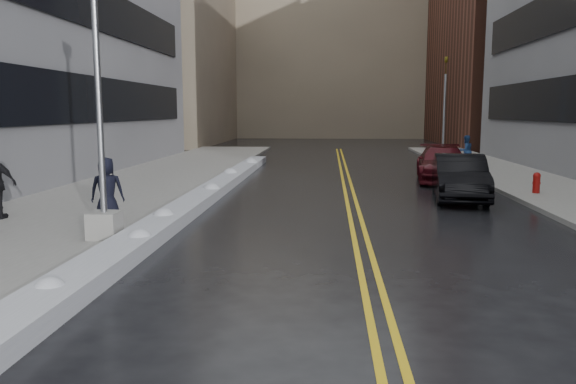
% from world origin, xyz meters
% --- Properties ---
extents(ground, '(160.00, 160.00, 0.00)m').
position_xyz_m(ground, '(0.00, 0.00, 0.00)').
color(ground, black).
rests_on(ground, ground).
extents(sidewalk_west, '(5.50, 50.00, 0.15)m').
position_xyz_m(sidewalk_west, '(-5.75, 10.00, 0.07)').
color(sidewalk_west, gray).
rests_on(sidewalk_west, ground).
extents(sidewalk_east, '(4.00, 50.00, 0.15)m').
position_xyz_m(sidewalk_east, '(10.00, 10.00, 0.07)').
color(sidewalk_east, gray).
rests_on(sidewalk_east, ground).
extents(lane_line_left, '(0.12, 50.00, 0.01)m').
position_xyz_m(lane_line_left, '(2.35, 10.00, 0.00)').
color(lane_line_left, gold).
rests_on(lane_line_left, ground).
extents(lane_line_right, '(0.12, 50.00, 0.01)m').
position_xyz_m(lane_line_right, '(2.65, 10.00, 0.00)').
color(lane_line_right, gold).
rests_on(lane_line_right, ground).
extents(snow_ridge, '(0.90, 30.00, 0.34)m').
position_xyz_m(snow_ridge, '(-2.45, 8.00, 0.17)').
color(snow_ridge, silver).
rests_on(snow_ridge, ground).
extents(building_west_far, '(14.00, 22.00, 18.00)m').
position_xyz_m(building_west_far, '(-15.50, 44.00, 9.00)').
color(building_west_far, gray).
rests_on(building_west_far, ground).
extents(building_far, '(36.00, 16.00, 22.00)m').
position_xyz_m(building_far, '(2.00, 60.00, 11.00)').
color(building_far, gray).
rests_on(building_far, ground).
extents(lamppost, '(0.65, 0.65, 7.62)m').
position_xyz_m(lamppost, '(-3.30, 2.00, 2.53)').
color(lamppost, gray).
rests_on(lamppost, sidewalk_west).
extents(fire_hydrant, '(0.26, 0.26, 0.73)m').
position_xyz_m(fire_hydrant, '(9.00, 10.00, 0.55)').
color(fire_hydrant, maroon).
rests_on(fire_hydrant, sidewalk_east).
extents(traffic_signal, '(0.16, 0.20, 6.00)m').
position_xyz_m(traffic_signal, '(8.50, 24.00, 3.40)').
color(traffic_signal, gray).
rests_on(traffic_signal, sidewalk_east).
extents(pedestrian_c, '(0.94, 0.73, 1.69)m').
position_xyz_m(pedestrian_c, '(-3.90, 3.70, 1.00)').
color(pedestrian_c, black).
rests_on(pedestrian_c, sidewalk_west).
extents(pedestrian_east, '(0.96, 0.86, 1.62)m').
position_xyz_m(pedestrian_east, '(8.78, 19.51, 0.96)').
color(pedestrian_east, navy).
rests_on(pedestrian_east, sidewalk_east).
extents(car_black, '(2.21, 4.84, 1.54)m').
position_xyz_m(car_black, '(6.17, 9.21, 0.77)').
color(car_black, black).
rests_on(car_black, ground).
extents(car_maroon, '(2.76, 5.45, 1.52)m').
position_xyz_m(car_maroon, '(6.63, 14.46, 0.76)').
color(car_maroon, '#430A11').
rests_on(car_maroon, ground).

